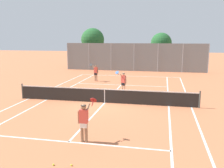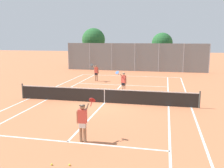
# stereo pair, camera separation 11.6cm
# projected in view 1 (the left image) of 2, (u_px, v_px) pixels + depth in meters

# --- Properties ---
(ground_plane) EXTENTS (120.00, 120.00, 0.00)m
(ground_plane) POSITION_uv_depth(u_px,v_px,m) (105.00, 103.00, 16.44)
(ground_plane) COLOR #C67047
(court_line_markings) EXTENTS (11.10, 23.90, 0.01)m
(court_line_markings) POSITION_uv_depth(u_px,v_px,m) (105.00, 103.00, 16.44)
(court_line_markings) COLOR silver
(court_line_markings) RESTS_ON ground
(tennis_net) EXTENTS (12.00, 0.10, 1.07)m
(tennis_net) POSITION_uv_depth(u_px,v_px,m) (105.00, 95.00, 16.35)
(tennis_net) COLOR #474C47
(tennis_net) RESTS_ON ground
(player_near_side) EXTENTS (0.67, 0.73, 1.77)m
(player_near_side) POSITION_uv_depth(u_px,v_px,m) (84.00, 120.00, 10.16)
(player_near_side) COLOR #936B4C
(player_near_side) RESTS_ON ground
(player_far_left) EXTENTS (0.74, 0.72, 1.77)m
(player_far_left) POSITION_uv_depth(u_px,v_px,m) (96.00, 72.00, 24.45)
(player_far_left) COLOR tan
(player_far_left) RESTS_ON ground
(player_far_right) EXTENTS (0.84, 0.69, 1.77)m
(player_far_right) POSITION_uv_depth(u_px,v_px,m) (123.00, 81.00, 19.13)
(player_far_right) COLOR #D8A884
(player_far_right) RESTS_ON ground
(loose_tennis_ball_0) EXTENTS (0.07, 0.07, 0.07)m
(loose_tennis_ball_0) POSITION_uv_depth(u_px,v_px,m) (53.00, 165.00, 8.39)
(loose_tennis_ball_0) COLOR #D1DB33
(loose_tennis_ball_0) RESTS_ON ground
(loose_tennis_ball_1) EXTENTS (0.07, 0.07, 0.07)m
(loose_tennis_ball_1) POSITION_uv_depth(u_px,v_px,m) (71.00, 165.00, 8.36)
(loose_tennis_ball_1) COLOR #D1DB33
(loose_tennis_ball_1) RESTS_ON ground
(loose_tennis_ball_2) EXTENTS (0.07, 0.07, 0.07)m
(loose_tennis_ball_2) POSITION_uv_depth(u_px,v_px,m) (104.00, 102.00, 16.50)
(loose_tennis_ball_2) COLOR #D1DB33
(loose_tennis_ball_2) RESTS_ON ground
(back_fence) EXTENTS (18.07, 0.08, 3.55)m
(back_fence) POSITION_uv_depth(u_px,v_px,m) (134.00, 57.00, 31.75)
(back_fence) COLOR gray
(back_fence) RESTS_ON ground
(tree_behind_left) EXTENTS (3.32, 3.32, 5.59)m
(tree_behind_left) POSITION_uv_depth(u_px,v_px,m) (92.00, 40.00, 36.02)
(tree_behind_left) COLOR brown
(tree_behind_left) RESTS_ON ground
(tree_behind_right) EXTENTS (2.82, 2.82, 4.91)m
(tree_behind_right) POSITION_uv_depth(u_px,v_px,m) (162.00, 44.00, 34.10)
(tree_behind_right) COLOR brown
(tree_behind_right) RESTS_ON ground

